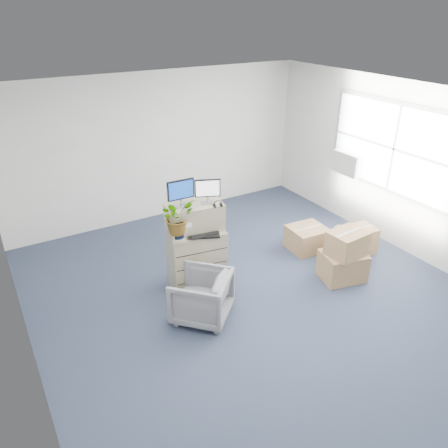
{
  "coord_description": "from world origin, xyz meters",
  "views": [
    {
      "loc": [
        -3.05,
        -4.08,
        3.86
      ],
      "look_at": [
        -0.4,
        0.4,
        1.21
      ],
      "focal_mm": 35.0,
      "sensor_mm": 36.0,
      "label": 1
    }
  ],
  "objects_px": {
    "office_chair": "(201,294)",
    "keyboard": "(203,235)",
    "water_bottle": "(199,222)",
    "monitor_right": "(208,190)",
    "potted_plant": "(177,221)",
    "monitor_left": "(181,192)",
    "filing_cabinet_lower": "(197,259)"
  },
  "relations": [
    {
      "from": "monitor_right",
      "to": "keyboard",
      "type": "xyz_separation_m",
      "value": [
        -0.17,
        -0.17,
        -0.59
      ]
    },
    {
      "from": "filing_cabinet_lower",
      "to": "monitor_right",
      "type": "relative_size",
      "value": 2.62
    },
    {
      "from": "potted_plant",
      "to": "water_bottle",
      "type": "bearing_deg",
      "value": 11.0
    },
    {
      "from": "filing_cabinet_lower",
      "to": "keyboard",
      "type": "distance_m",
      "value": 0.51
    },
    {
      "from": "monitor_left",
      "to": "potted_plant",
      "type": "xyz_separation_m",
      "value": [
        -0.14,
        -0.14,
        -0.35
      ]
    },
    {
      "from": "monitor_right",
      "to": "keyboard",
      "type": "height_order",
      "value": "monitor_right"
    },
    {
      "from": "monitor_left",
      "to": "office_chair",
      "type": "distance_m",
      "value": 1.42
    },
    {
      "from": "keyboard",
      "to": "potted_plant",
      "type": "relative_size",
      "value": 0.79
    },
    {
      "from": "filing_cabinet_lower",
      "to": "monitor_right",
      "type": "bearing_deg",
      "value": 6.36
    },
    {
      "from": "keyboard",
      "to": "water_bottle",
      "type": "distance_m",
      "value": 0.23
    },
    {
      "from": "potted_plant",
      "to": "keyboard",
      "type": "bearing_deg",
      "value": -20.63
    },
    {
      "from": "keyboard",
      "to": "water_bottle",
      "type": "height_order",
      "value": "water_bottle"
    },
    {
      "from": "monitor_left",
      "to": "monitor_right",
      "type": "bearing_deg",
      "value": -12.55
    },
    {
      "from": "monitor_left",
      "to": "monitor_right",
      "type": "distance_m",
      "value": 0.38
    },
    {
      "from": "monitor_right",
      "to": "keyboard",
      "type": "relative_size",
      "value": 0.78
    },
    {
      "from": "filing_cabinet_lower",
      "to": "monitor_left",
      "type": "distance_m",
      "value": 1.1
    },
    {
      "from": "monitor_right",
      "to": "water_bottle",
      "type": "relative_size",
      "value": 1.51
    },
    {
      "from": "monitor_right",
      "to": "water_bottle",
      "type": "bearing_deg",
      "value": -167.16
    },
    {
      "from": "keyboard",
      "to": "potted_plant",
      "type": "height_order",
      "value": "potted_plant"
    },
    {
      "from": "monitor_right",
      "to": "office_chair",
      "type": "height_order",
      "value": "monitor_right"
    },
    {
      "from": "filing_cabinet_lower",
      "to": "office_chair",
      "type": "height_order",
      "value": "filing_cabinet_lower"
    },
    {
      "from": "water_bottle",
      "to": "office_chair",
      "type": "xyz_separation_m",
      "value": [
        -0.36,
        -0.71,
        -0.68
      ]
    },
    {
      "from": "filing_cabinet_lower",
      "to": "potted_plant",
      "type": "xyz_separation_m",
      "value": [
        -0.31,
        -0.06,
        0.73
      ]
    },
    {
      "from": "water_bottle",
      "to": "keyboard",
      "type": "bearing_deg",
      "value": -102.24
    },
    {
      "from": "monitor_right",
      "to": "water_bottle",
      "type": "distance_m",
      "value": 0.5
    },
    {
      "from": "monitor_left",
      "to": "potted_plant",
      "type": "height_order",
      "value": "monitor_left"
    },
    {
      "from": "office_chair",
      "to": "keyboard",
      "type": "bearing_deg",
      "value": -165.81
    },
    {
      "from": "filing_cabinet_lower",
      "to": "water_bottle",
      "type": "height_order",
      "value": "water_bottle"
    },
    {
      "from": "monitor_right",
      "to": "potted_plant",
      "type": "bearing_deg",
      "value": -151.83
    },
    {
      "from": "filing_cabinet_lower",
      "to": "potted_plant",
      "type": "bearing_deg",
      "value": -160.8
    },
    {
      "from": "potted_plant",
      "to": "office_chair",
      "type": "bearing_deg",
      "value": -89.22
    },
    {
      "from": "monitor_left",
      "to": "keyboard",
      "type": "bearing_deg",
      "value": -52.55
    }
  ]
}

